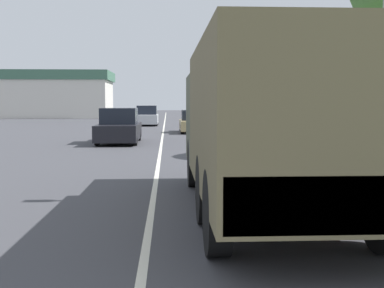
# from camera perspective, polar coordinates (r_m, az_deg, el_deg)

# --- Properties ---
(ground_plane) EXTENTS (180.00, 180.00, 0.00)m
(ground_plane) POSITION_cam_1_polar(r_m,az_deg,el_deg) (38.75, -3.36, 1.99)
(ground_plane) COLOR #424247
(lane_centre_stripe) EXTENTS (0.12, 120.00, 0.00)m
(lane_centre_stripe) POSITION_cam_1_polar(r_m,az_deg,el_deg) (38.75, -3.36, 1.99)
(lane_centre_stripe) COLOR silver
(lane_centre_stripe) RESTS_ON ground
(sidewalk_right) EXTENTS (1.80, 120.00, 0.12)m
(sidewalk_right) POSITION_cam_1_polar(r_m,az_deg,el_deg) (38.97, 3.28, 2.09)
(sidewalk_right) COLOR beige
(sidewalk_right) RESTS_ON ground
(grass_strip_right) EXTENTS (7.00, 120.00, 0.02)m
(grass_strip_right) POSITION_cam_1_polar(r_m,az_deg,el_deg) (39.69, 9.61, 2.01)
(grass_strip_right) COLOR #4C7538
(grass_strip_right) RESTS_ON ground
(military_truck) EXTENTS (2.51, 7.76, 2.87)m
(military_truck) POSITION_cam_1_polar(r_m,az_deg,el_deg) (8.57, 8.74, 2.67)
(military_truck) COLOR #474C38
(military_truck) RESTS_ON ground
(car_nearest_ahead) EXTENTS (1.92, 4.69, 1.71)m
(car_nearest_ahead) POSITION_cam_1_polar(r_m,az_deg,el_deg) (23.79, -8.61, 1.95)
(car_nearest_ahead) COLOR black
(car_nearest_ahead) RESTS_ON ground
(car_second_ahead) EXTENTS (1.86, 4.48, 1.48)m
(car_second_ahead) POSITION_cam_1_polar(r_m,az_deg,el_deg) (31.90, 0.24, 2.58)
(car_second_ahead) COLOR tan
(car_second_ahead) RESTS_ON ground
(car_third_ahead) EXTENTS (1.91, 4.76, 1.73)m
(car_third_ahead) POSITION_cam_1_polar(r_m,az_deg,el_deg) (42.30, -5.36, 3.26)
(car_third_ahead) COLOR #B7BABF
(car_third_ahead) RESTS_ON ground
(lamp_post) EXTENTS (1.69, 0.24, 6.27)m
(lamp_post) POSITION_cam_1_polar(r_m,az_deg,el_deg) (10.79, 20.92, 14.97)
(lamp_post) COLOR gray
(lamp_post) RESTS_ON sidewalk_right
(building_distant) EXTENTS (17.22, 8.99, 6.07)m
(building_distant) POSITION_cam_1_polar(r_m,az_deg,el_deg) (66.73, -16.88, 5.64)
(building_distant) COLOR beige
(building_distant) RESTS_ON ground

